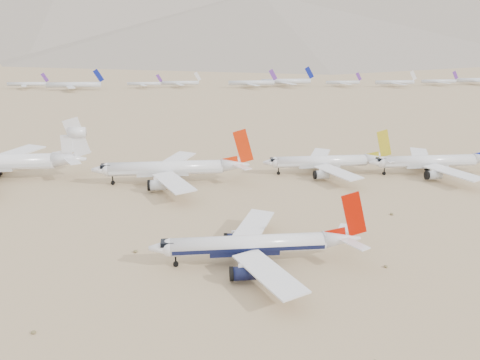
{
  "coord_description": "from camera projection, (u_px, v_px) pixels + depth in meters",
  "views": [
    {
      "loc": [
        -16.06,
        -85.52,
        48.64
      ],
      "look_at": [
        -2.99,
        45.19,
        7.0
      ],
      "focal_mm": 35.0,
      "sensor_mm": 36.0,
      "label": 1
    }
  ],
  "objects": [
    {
      "name": "ground",
      "position": [
        276.0,
        277.0,
        97.33
      ],
      "size": [
        7000.0,
        7000.0,
        0.0
      ],
      "primitive_type": "plane",
      "color": "#846A4D",
      "rests_on": "ground"
    },
    {
      "name": "distant_storage_row",
      "position": [
        247.0,
        83.0,
        429.03
      ],
      "size": [
        603.27,
        56.62,
        15.91
      ],
      "color": "silver",
      "rests_on": "ground"
    },
    {
      "name": "main_airliner",
      "position": [
        258.0,
        245.0,
        101.96
      ],
      "size": [
        45.24,
        44.19,
        15.96
      ],
      "color": "white",
      "rests_on": "ground"
    },
    {
      "name": "foothills",
      "position": [
        408.0,
        24.0,
        1170.36
      ],
      "size": [
        4637.5,
        1395.0,
        155.0
      ],
      "color": "slate",
      "rests_on": "ground"
    },
    {
      "name": "row2_gold_tail",
      "position": [
        327.0,
        162.0,
        167.2
      ],
      "size": [
        44.24,
        43.27,
        15.75
      ],
      "color": "white",
      "rests_on": "ground"
    },
    {
      "name": "row2_navy_widebody",
      "position": [
        434.0,
        161.0,
        166.86
      ],
      "size": [
        45.91,
        44.89,
        16.33
      ],
      "color": "white",
      "rests_on": "ground"
    },
    {
      "name": "row2_orange_tail",
      "position": [
        173.0,
        168.0,
        156.37
      ],
      "size": [
        50.75,
        49.64,
        18.1
      ],
      "color": "white",
      "rests_on": "ground"
    }
  ]
}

